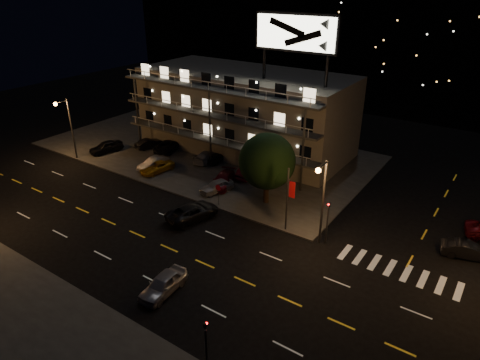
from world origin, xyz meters
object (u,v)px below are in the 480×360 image
Objects in this scene: road_car_west at (193,212)px; lot_car_4 at (217,186)px; lot_car_2 at (157,167)px; side_car_0 at (468,250)px; lot_car_7 at (207,156)px; tree at (267,163)px; road_car_east at (163,284)px.

lot_car_4 is at bearing -60.29° from road_car_west.
side_car_0 is (33.98, 2.29, -0.06)m from lot_car_2.
lot_car_7 is 0.86× the size of road_car_west.
lot_car_7 reaches higher than lot_car_2.
tree reaches higher than lot_car_7.
tree is 15.40m from lot_car_2.
tree is 1.77× the size of side_car_0.
road_car_east is at bearing 112.28° from lot_car_7.
lot_car_4 reaches higher than lot_car_2.
lot_car_7 reaches higher than lot_car_4.
lot_car_7 is at bearing 156.55° from tree.
tree is at bearing 29.79° from lot_car_4.
tree is at bearing 147.99° from lot_car_7.
tree reaches higher than road_car_west.
lot_car_7 is at bearing 116.70° from road_car_east.
road_car_west is at bearing 114.28° from road_car_east.
road_car_west reaches higher than lot_car_4.
lot_car_7 reaches higher than road_car_east.
road_car_west is (7.66, -11.94, -0.07)m from lot_car_7.
road_car_west reaches higher than lot_car_7.
side_car_0 is at bearing 40.35° from road_car_east.
lot_car_7 is at bearing 67.13° from side_car_0.
lot_car_7 is at bearing 154.92° from lot_car_4.
lot_car_2 is at bearing 55.13° from lot_car_7.
tree is 6.90m from lot_car_4.
lot_car_2 is 1.03× the size of side_car_0.
road_car_west is at bearing -56.58° from lot_car_4.
lot_car_2 is at bearing -176.72° from tree.
lot_car_2 is at bearing 77.84° from side_car_0.
road_car_east is (12.86, -21.55, -0.08)m from lot_car_7.
lot_car_2 is 0.80× the size of road_car_west.
lot_car_2 is at bearing 131.43° from road_car_east.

